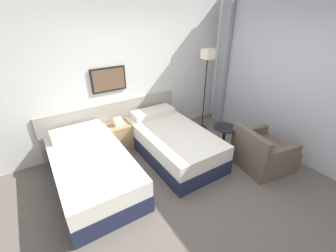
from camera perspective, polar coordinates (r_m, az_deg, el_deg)
ground_plane at (r=3.59m, az=5.76°, el=-16.11°), size 16.00×16.00×0.00m
wall_headboard at (r=4.46m, az=-9.91°, el=12.09°), size 10.00×0.10×2.70m
wall_window at (r=4.40m, az=31.27°, el=8.76°), size 0.21×4.47×2.70m
bed_near_door at (r=3.72m, az=-18.66°, el=-10.35°), size 1.06×1.96×0.66m
bed_near_window at (r=4.18m, az=1.09°, el=-4.04°), size 1.06×1.96×0.66m
nightstand at (r=4.47m, az=-12.16°, el=-2.53°), size 0.45×0.37×0.65m
floor_lamp at (r=4.79m, az=9.83°, el=14.78°), size 0.24×0.24×1.77m
side_table at (r=4.22m, az=14.02°, el=-2.49°), size 0.41×0.41×0.59m
armchair at (r=4.24m, az=22.82°, el=-6.49°), size 0.93×0.94×0.74m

